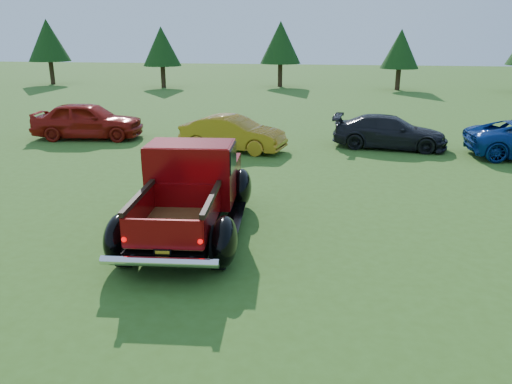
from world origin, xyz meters
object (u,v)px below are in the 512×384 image
(show_car_yellow, at_px, (233,133))
(show_car_red, at_px, (88,120))
(tree_far_west, at_px, (48,40))
(tree_mid_left, at_px, (281,43))
(tree_mid_right, at_px, (400,49))
(pickup_truck, at_px, (192,187))
(tree_west, at_px, (162,46))
(show_car_grey, at_px, (390,132))

(show_car_yellow, bearing_deg, show_car_red, 90.29)
(tree_far_west, relative_size, show_car_yellow, 1.35)
(tree_far_west, xyz_separation_m, tree_mid_left, (19.00, 1.00, -0.14))
(tree_mid_right, bearing_deg, pickup_truck, -104.59)
(tree_west, distance_m, show_car_red, 19.91)
(tree_west, bearing_deg, tree_mid_right, 3.18)
(tree_west, height_order, show_car_grey, tree_west)
(tree_mid_right, distance_m, show_car_grey, 20.63)
(tree_west, relative_size, pickup_truck, 0.87)
(tree_mid_left, xyz_separation_m, pickup_truck, (1.40, -30.21, -2.47))
(show_car_red, xyz_separation_m, show_car_grey, (12.00, 0.12, -0.14))
(show_car_yellow, bearing_deg, tree_mid_right, -9.38)
(tree_far_west, xyz_separation_m, show_car_yellow, (19.78, -21.68, -2.89))
(tree_west, distance_m, show_car_grey, 24.91)
(tree_far_west, xyz_separation_m, tree_west, (10.00, -1.00, -0.41))
(tree_mid_right, bearing_deg, show_car_yellow, -110.76)
(tree_mid_right, xyz_separation_m, show_car_yellow, (-8.22, -21.68, -2.34))
(tree_west, xyz_separation_m, show_car_grey, (15.50, -19.34, -2.50))
(tree_far_west, distance_m, show_car_grey, 32.75)
(tree_far_west, xyz_separation_m, show_car_red, (13.50, -20.45, -2.77))
(tree_mid_left, distance_m, show_car_grey, 22.48)
(tree_west, bearing_deg, show_car_yellow, -64.70)
(tree_mid_right, xyz_separation_m, pickup_truck, (-7.60, -29.21, -2.06))
(tree_far_west, bearing_deg, tree_west, -5.71)
(tree_far_west, height_order, show_car_yellow, tree_far_west)
(tree_west, bearing_deg, pickup_truck, -69.77)
(tree_far_west, bearing_deg, show_car_yellow, -47.63)
(tree_mid_left, relative_size, show_car_red, 1.14)
(pickup_truck, distance_m, show_car_grey, 10.24)
(pickup_truck, height_order, show_car_grey, pickup_truck)
(show_car_red, bearing_deg, show_car_grey, -96.06)
(tree_far_west, height_order, tree_mid_left, tree_far_west)
(tree_mid_left, height_order, pickup_truck, tree_mid_left)
(tree_west, xyz_separation_m, show_car_red, (3.50, -19.45, -2.36))
(tree_mid_left, relative_size, show_car_grey, 1.20)
(tree_west, relative_size, show_car_red, 1.05)
(tree_mid_left, height_order, tree_mid_right, tree_mid_left)
(tree_far_west, relative_size, tree_west, 1.13)
(tree_west, xyz_separation_m, tree_mid_left, (9.00, 2.00, 0.27))
(tree_west, distance_m, tree_mid_left, 9.22)
(show_car_red, relative_size, show_car_yellow, 1.14)
(show_car_yellow, distance_m, show_car_grey, 5.88)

